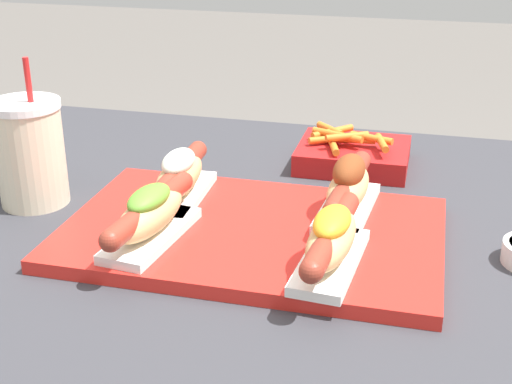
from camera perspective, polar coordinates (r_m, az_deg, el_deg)
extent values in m
cube|color=red|center=(0.91, -0.31, -3.33)|extent=(0.47, 0.30, 0.02)
cube|color=white|center=(0.88, -8.37, -3.41)|extent=(0.08, 0.17, 0.01)
ellipsoid|color=tan|center=(0.87, -8.48, -1.76)|extent=(0.06, 0.15, 0.04)
cylinder|color=maroon|center=(0.86, -8.51, -1.33)|extent=(0.05, 0.18, 0.03)
sphere|color=maroon|center=(0.80, -11.59, -3.84)|extent=(0.03, 0.03, 0.03)
sphere|color=maroon|center=(0.93, -5.90, 0.81)|extent=(0.03, 0.03, 0.03)
ellipsoid|color=#5B992D|center=(0.86, -8.57, -0.48)|extent=(0.05, 0.08, 0.02)
cube|color=white|center=(0.82, 5.97, -5.53)|extent=(0.07, 0.17, 0.01)
ellipsoid|color=tan|center=(0.80, 6.05, -3.78)|extent=(0.06, 0.15, 0.04)
cylinder|color=maroon|center=(0.80, 6.07, -3.32)|extent=(0.04, 0.18, 0.03)
sphere|color=maroon|center=(0.72, 4.44, -6.35)|extent=(0.03, 0.03, 0.03)
sphere|color=maroon|center=(0.88, 7.41, -0.83)|extent=(0.03, 0.03, 0.03)
ellipsoid|color=gold|center=(0.79, 6.12, -2.39)|extent=(0.05, 0.08, 0.03)
cube|color=white|center=(0.98, -6.09, -0.29)|extent=(0.06, 0.16, 0.01)
ellipsoid|color=tan|center=(0.97, -6.16, 1.23)|extent=(0.05, 0.14, 0.04)
cylinder|color=maroon|center=(0.97, -6.18, 1.62)|extent=(0.03, 0.18, 0.03)
sphere|color=maroon|center=(0.89, -7.96, -0.47)|extent=(0.03, 0.03, 0.03)
sphere|color=maroon|center=(1.05, -4.66, 3.39)|extent=(0.03, 0.03, 0.03)
ellipsoid|color=silver|center=(0.96, -6.22, 2.45)|extent=(0.04, 0.08, 0.03)
cube|color=white|center=(0.95, 7.30, -1.27)|extent=(0.07, 0.17, 0.01)
ellipsoid|color=tan|center=(0.94, 7.38, 0.29)|extent=(0.06, 0.15, 0.04)
cylinder|color=maroon|center=(0.93, 7.41, 0.69)|extent=(0.04, 0.18, 0.03)
sphere|color=maroon|center=(0.85, 6.17, -1.50)|extent=(0.03, 0.03, 0.03)
sphere|color=maroon|center=(1.01, 8.44, 2.54)|extent=(0.03, 0.03, 0.03)
ellipsoid|color=brown|center=(0.93, 7.46, 1.69)|extent=(0.05, 0.08, 0.04)
cylinder|color=beige|center=(1.04, -17.60, 2.72)|extent=(0.09, 0.09, 0.14)
cylinder|color=white|center=(1.01, -18.11, 6.65)|extent=(0.10, 0.10, 0.01)
cylinder|color=red|center=(1.00, -17.78, 8.54)|extent=(0.01, 0.01, 0.06)
cube|color=#B21919|center=(1.15, 7.78, 2.92)|extent=(0.17, 0.14, 0.03)
cylinder|color=orange|center=(1.15, 6.35, 4.28)|extent=(0.08, 0.05, 0.01)
cylinder|color=orange|center=(1.17, 6.13, 4.83)|extent=(0.06, 0.07, 0.01)
cylinder|color=orange|center=(1.13, 9.23, 4.29)|extent=(0.07, 0.03, 0.01)
cylinder|color=orange|center=(1.14, 7.65, 4.19)|extent=(0.07, 0.02, 0.01)
cylinder|color=orange|center=(1.14, 6.54, 4.55)|extent=(0.09, 0.04, 0.01)
cylinder|color=orange|center=(1.11, 10.03, 3.89)|extent=(0.03, 0.06, 0.01)
cylinder|color=orange|center=(1.12, 7.29, 4.43)|extent=(0.07, 0.04, 0.01)
cylinder|color=orange|center=(1.17, 5.94, 5.02)|extent=(0.05, 0.05, 0.01)
cylinder|color=orange|center=(1.12, 6.17, 3.80)|extent=(0.03, 0.08, 0.01)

